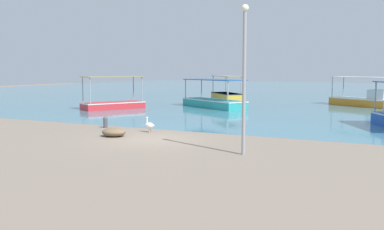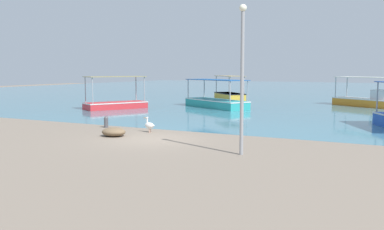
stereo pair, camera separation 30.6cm
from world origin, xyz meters
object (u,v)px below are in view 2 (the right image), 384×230
at_px(fishing_boat_far_left, 116,103).
at_px(pelican, 149,125).
at_px(net_pile, 114,132).
at_px(lamp_post, 242,71).
at_px(fishing_boat_far_right, 370,100).
at_px(fishing_boat_outer, 230,95).
at_px(mooring_bollard, 106,121).
at_px(fishing_boat_near_left, 216,102).

xyz_separation_m(fishing_boat_far_left, pelican, (9.60, -9.91, -0.12)).
xyz_separation_m(fishing_boat_far_left, net_pile, (8.75, -11.80, -0.28)).
bearing_deg(lamp_post, fishing_boat_far_left, 140.15).
bearing_deg(fishing_boat_far_right, lamp_post, -96.20).
distance_m(fishing_boat_outer, mooring_bollard, 22.42).
xyz_separation_m(fishing_boat_outer, mooring_bollard, (1.55, -22.36, -0.21)).
bearing_deg(lamp_post, net_pile, 168.44).
height_order(pelican, lamp_post, lamp_post).
bearing_deg(net_pile, fishing_boat_near_left, 96.21).
relative_size(fishing_boat_far_left, net_pile, 4.42).
height_order(fishing_boat_far_left, fishing_boat_outer, fishing_boat_far_left).
bearing_deg(fishing_boat_near_left, lamp_post, -63.58).
xyz_separation_m(fishing_boat_near_left, mooring_bollard, (-0.50, -14.19, -0.16)).
xyz_separation_m(fishing_boat_near_left, net_pile, (1.80, -16.52, -0.29)).
xyz_separation_m(pelican, lamp_post, (6.28, -3.34, 2.81)).
height_order(pelican, mooring_bollard, pelican).
height_order(pelican, net_pile, pelican).
relative_size(fishing_boat_outer, pelican, 5.76).
xyz_separation_m(fishing_boat_outer, pelican, (4.70, -22.81, -0.18)).
distance_m(fishing_boat_near_left, fishing_boat_far_right, 13.47).
bearing_deg(fishing_boat_far_left, lamp_post, -39.85).
bearing_deg(fishing_boat_near_left, fishing_boat_far_right, 30.34).
height_order(fishing_boat_outer, fishing_boat_far_right, same).
xyz_separation_m(fishing_boat_near_left, pelican, (2.65, -14.64, -0.13)).
bearing_deg(pelican, fishing_boat_outer, 101.64).
height_order(fishing_boat_far_right, net_pile, fishing_boat_far_right).
distance_m(fishing_boat_far_left, lamp_post, 20.86).
bearing_deg(fishing_boat_outer, mooring_bollard, -86.04).
distance_m(fishing_boat_far_left, mooring_bollard, 11.46).
bearing_deg(mooring_bollard, fishing_boat_far_right, 60.01).
relative_size(lamp_post, net_pile, 4.67).
relative_size(fishing_boat_near_left, pelican, 8.42).
relative_size(fishing_boat_far_right, lamp_post, 1.13).
bearing_deg(fishing_boat_far_left, pelican, -45.91).
xyz_separation_m(fishing_boat_far_left, fishing_boat_far_right, (18.57, 11.53, 0.11)).
relative_size(fishing_boat_near_left, lamp_post, 1.20).
xyz_separation_m(fishing_boat_far_left, mooring_bollard, (6.46, -9.47, -0.15)).
relative_size(fishing_boat_outer, fishing_boat_far_right, 0.72).
height_order(fishing_boat_near_left, fishing_boat_far_right, fishing_boat_far_right).
distance_m(fishing_boat_near_left, net_pile, 16.62).
distance_m(pelican, lamp_post, 7.65).
bearing_deg(fishing_boat_far_right, mooring_bollard, -119.99).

